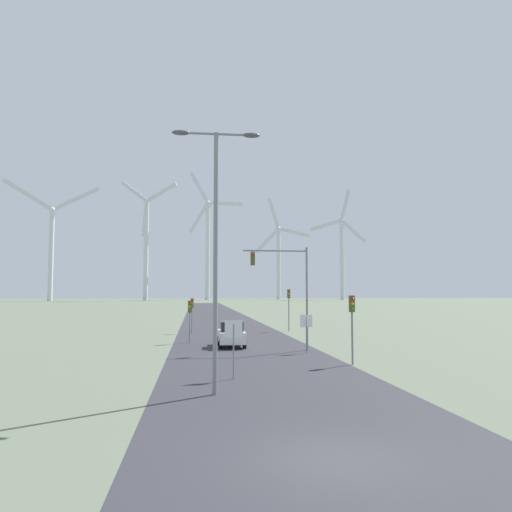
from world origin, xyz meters
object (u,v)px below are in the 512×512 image
object	(u,v)px
traffic_light_post_mid_left	(192,308)
traffic_light_post_mid_right	(289,300)
wind_turbine_far_right	(342,250)
wind_turbine_center	(208,241)
streetlamp	(216,228)
traffic_light_post_near_left	(190,312)
wind_turbine_right	(278,255)
traffic_light_post_near_right	(352,314)
wind_turbine_left	(146,240)
wind_turbine_far_left	(51,242)
traffic_light_mast_overhead	(286,278)
stop_sign_far	(306,326)
stop_sign_near	(234,338)
car_approaching	(231,334)

from	to	relation	value
traffic_light_post_mid_left	traffic_light_post_mid_right	world-z (taller)	traffic_light_post_mid_right
traffic_light_post_mid_left	wind_turbine_far_right	bearing A→B (deg)	69.57
wind_turbine_center	streetlamp	bearing A→B (deg)	-91.24
traffic_light_post_near_left	wind_turbine_right	xyz separation A→B (m)	(44.84, 226.52, 21.64)
wind_turbine_center	wind_turbine_right	xyz separation A→B (m)	(38.52, 10.60, -6.06)
traffic_light_post_near_right	wind_turbine_left	bearing A→B (deg)	98.54
traffic_light_post_near_right	wind_turbine_center	bearing A→B (deg)	90.66
streetlamp	wind_turbine_right	world-z (taller)	wind_turbine_right
wind_turbine_far_left	wind_turbine_right	size ratio (longest dim) A/B	0.98
traffic_light_post_near_left	traffic_light_mast_overhead	xyz separation A→B (m)	(6.55, -5.89, 2.51)
traffic_light_post_near_left	wind_turbine_right	world-z (taller)	wind_turbine_right
traffic_light_post_mid_left	traffic_light_mast_overhead	bearing A→B (deg)	-67.00
stop_sign_far	traffic_light_post_near_left	distance (m)	10.55
stop_sign_near	wind_turbine_right	world-z (taller)	wind_turbine_right
car_approaching	wind_turbine_center	distance (m)	220.94
stop_sign_far	traffic_light_post_near_right	distance (m)	5.61
traffic_light_post_near_right	traffic_light_mast_overhead	distance (m)	7.50
wind_turbine_left	wind_turbine_right	bearing A→B (deg)	20.85
traffic_light_post_mid_right	streetlamp	bearing A→B (deg)	-105.84
streetlamp	wind_turbine_far_left	distance (m)	227.04
wind_turbine_far_right	car_approaching	bearing A→B (deg)	-108.68
wind_turbine_left	traffic_light_mast_overhead	bearing A→B (deg)	-81.83
traffic_light_post_mid_right	wind_turbine_right	bearing A→B (deg)	80.78
stop_sign_far	wind_turbine_far_right	bearing A→B (deg)	72.72
wind_turbine_far_right	traffic_light_post_mid_right	bearing A→B (deg)	-108.13
traffic_light_post_near_right	wind_turbine_right	distance (m)	242.80
streetlamp	wind_turbine_far_left	world-z (taller)	wind_turbine_far_left
stop_sign_far	car_approaching	xyz separation A→B (m)	(-4.55, 4.25, -0.80)
stop_sign_near	wind_turbine_left	distance (m)	220.17
streetlamp	stop_sign_near	world-z (taller)	streetlamp
traffic_light_post_near_left	wind_turbine_center	world-z (taller)	wind_turbine_center
wind_turbine_left	wind_turbine_far_right	distance (m)	101.05
traffic_light_post_near_right	car_approaching	bearing A→B (deg)	121.62
stop_sign_far	traffic_light_post_mid_left	distance (m)	18.21
wind_turbine_far_left	wind_turbine_far_right	world-z (taller)	wind_turbine_far_right
wind_turbine_far_left	wind_turbine_far_right	distance (m)	143.19
wind_turbine_left	wind_turbine_right	world-z (taller)	wind_turbine_left
traffic_light_post_near_left	wind_turbine_far_right	world-z (taller)	wind_turbine_far_right
streetlamp	wind_turbine_far_right	xyz separation A→B (m)	(75.64, 235.01, 19.35)
stop_sign_near	traffic_light_mast_overhead	xyz separation A→B (m)	(4.38, 10.53, 3.04)
streetlamp	traffic_light_post_near_left	world-z (taller)	streetlamp
streetlamp	wind_turbine_left	size ratio (longest dim) A/B	0.18
traffic_light_post_mid_right	wind_turbine_left	size ratio (longest dim) A/B	0.07
wind_turbine_center	wind_turbine_right	bearing A→B (deg)	15.39
traffic_light_post_mid_left	traffic_light_mast_overhead	world-z (taller)	traffic_light_mast_overhead
stop_sign_near	wind_turbine_far_right	xyz separation A→B (m)	(74.67, 231.72, 23.95)
traffic_light_post_near_right	traffic_light_mast_overhead	world-z (taller)	traffic_light_mast_overhead
stop_sign_near	traffic_light_mast_overhead	distance (m)	11.80
wind_turbine_far_left	wind_turbine_left	bearing A→B (deg)	5.64
traffic_light_post_near_left	traffic_light_mast_overhead	bearing A→B (deg)	-41.96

